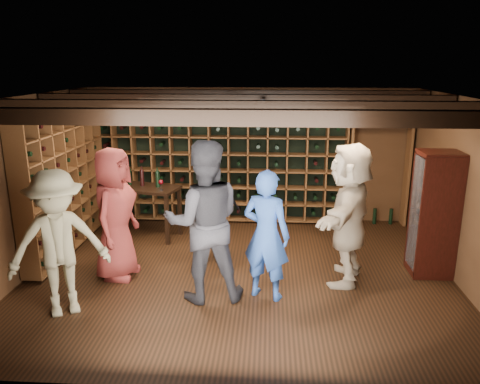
# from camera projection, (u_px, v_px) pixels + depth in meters

# --- Properties ---
(ground) EXTENTS (6.00, 6.00, 0.00)m
(ground) POSITION_uv_depth(u_px,v_px,m) (239.00, 273.00, 6.74)
(ground) COLOR black
(ground) RESTS_ON ground
(room_shell) EXTENTS (6.00, 6.00, 6.00)m
(room_shell) POSITION_uv_depth(u_px,v_px,m) (240.00, 103.00, 6.15)
(room_shell) COLOR #4C2F1A
(room_shell) RESTS_ON ground
(wine_rack_back) EXTENTS (4.65, 0.30, 2.20)m
(wine_rack_back) POSITION_uv_depth(u_px,v_px,m) (219.00, 162.00, 8.71)
(wine_rack_back) COLOR brown
(wine_rack_back) RESTS_ON ground
(wine_rack_left) EXTENTS (0.30, 2.65, 2.20)m
(wine_rack_left) POSITION_uv_depth(u_px,v_px,m) (65.00, 179.00, 7.40)
(wine_rack_left) COLOR brown
(wine_rack_left) RESTS_ON ground
(crate_shelf) EXTENTS (1.20, 0.32, 2.07)m
(crate_shelf) POSITION_uv_depth(u_px,v_px,m) (381.00, 141.00, 8.41)
(crate_shelf) COLOR brown
(crate_shelf) RESTS_ON ground
(display_cabinet) EXTENTS (0.55, 0.50, 1.75)m
(display_cabinet) POSITION_uv_depth(u_px,v_px,m) (434.00, 217.00, 6.54)
(display_cabinet) COLOR black
(display_cabinet) RESTS_ON ground
(man_blue_shirt) EXTENTS (0.72, 0.60, 1.69)m
(man_blue_shirt) POSITION_uv_depth(u_px,v_px,m) (266.00, 235.00, 5.87)
(man_blue_shirt) COLOR navy
(man_blue_shirt) RESTS_ON ground
(man_grey_suit) EXTENTS (1.13, 0.95, 2.05)m
(man_grey_suit) POSITION_uv_depth(u_px,v_px,m) (204.00, 222.00, 5.80)
(man_grey_suit) COLOR black
(man_grey_suit) RESTS_ON ground
(guest_red_floral) EXTENTS (0.69, 0.97, 1.85)m
(guest_red_floral) POSITION_uv_depth(u_px,v_px,m) (115.00, 214.00, 6.44)
(guest_red_floral) COLOR maroon
(guest_red_floral) RESTS_ON ground
(guest_woman_black) EXTENTS (0.95, 0.66, 1.49)m
(guest_woman_black) POSITION_uv_depth(u_px,v_px,m) (212.00, 213.00, 7.04)
(guest_woman_black) COLOR black
(guest_woman_black) RESTS_ON ground
(guest_khaki) EXTENTS (1.32, 1.14, 1.78)m
(guest_khaki) POSITION_uv_depth(u_px,v_px,m) (58.00, 244.00, 5.47)
(guest_khaki) COLOR #847B5B
(guest_khaki) RESTS_ON ground
(guest_beige) EXTENTS (1.07, 1.89, 1.94)m
(guest_beige) POSITION_uv_depth(u_px,v_px,m) (349.00, 214.00, 6.30)
(guest_beige) COLOR tan
(guest_beige) RESTS_ON ground
(tasting_table) EXTENTS (1.29, 0.86, 1.17)m
(tasting_table) POSITION_uv_depth(u_px,v_px,m) (144.00, 193.00, 8.01)
(tasting_table) COLOR black
(tasting_table) RESTS_ON ground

